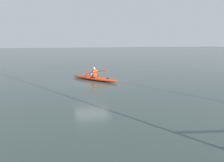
% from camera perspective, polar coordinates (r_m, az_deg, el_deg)
% --- Properties ---
extents(ground_plane, '(160.00, 160.00, 0.00)m').
position_cam_1_polar(ground_plane, '(15.02, -5.75, -0.23)').
color(ground_plane, '#384742').
extents(kayak, '(3.32, 3.80, 0.29)m').
position_cam_1_polar(kayak, '(15.64, -5.00, 0.79)').
color(kayak, red).
rests_on(kayak, ground).
extents(kayaker, '(1.91, 1.60, 0.71)m').
position_cam_1_polar(kayaker, '(15.55, -4.93, 2.38)').
color(kayaker, '#E04C14').
rests_on(kayaker, kayak).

